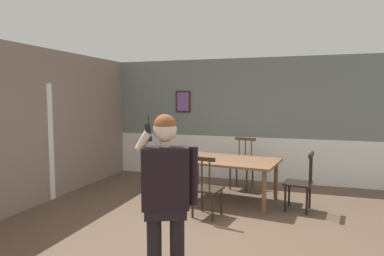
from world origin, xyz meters
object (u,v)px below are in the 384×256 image
Objects in this scene: chair_near_window at (165,169)px; chair_opposite_corner at (242,164)px; chair_by_doorway at (301,182)px; person_figure at (166,190)px; dining_table at (227,164)px; chair_at_table_head at (206,188)px.

chair_opposite_corner is at bearing 123.33° from chair_near_window.
person_figure is at bearing 165.38° from chair_by_doorway.
person_figure is at bearing -88.69° from dining_table.
chair_near_window reaches higher than dining_table.
chair_by_doorway is (2.53, -0.33, 0.01)m from chair_near_window.
chair_near_window is 1.58m from chair_opposite_corner.
dining_table is 1.29m from chair_by_doorway.
dining_table is 1.29m from chair_near_window.
chair_opposite_corner is (-1.14, 1.09, 0.02)m from chair_by_doorway.
dining_table is at bearing 91.94° from chair_at_table_head.
chair_near_window is 0.94× the size of chair_by_doorway.
chair_at_table_head reaches higher than chair_near_window.
chair_opposite_corner reaches higher than chair_at_table_head.
person_figure is (0.07, -2.99, 0.31)m from dining_table.
chair_by_doorway is 0.95× the size of chair_opposite_corner.
chair_by_doorway is 1.58m from chair_at_table_head.
chair_opposite_corner is at bearing 91.91° from chair_at_table_head.
chair_at_table_head is 0.57× the size of person_figure.
chair_by_doorway reaches higher than chair_near_window.
chair_opposite_corner is (1.39, 0.77, 0.03)m from chair_near_window.
chair_at_table_head is at bearing -107.96° from person_figure.
chair_near_window is 2.55m from chair_by_doorway.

